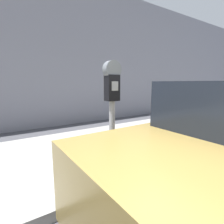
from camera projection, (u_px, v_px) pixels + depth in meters
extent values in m
cube|color=#9E9B96|center=(71.00, 156.00, 3.35)|extent=(24.00, 2.80, 0.13)
cube|color=gray|center=(34.00, 52.00, 5.34)|extent=(24.00, 0.30, 4.77)
cylinder|color=gray|center=(112.00, 142.00, 2.30)|extent=(0.08, 0.08, 1.09)
cube|color=black|center=(112.00, 88.00, 2.18)|extent=(0.17, 0.12, 0.32)
cube|color=gray|center=(115.00, 86.00, 2.13)|extent=(0.09, 0.01, 0.11)
cylinder|color=slate|center=(112.00, 70.00, 2.15)|extent=(0.22, 0.10, 0.22)
cylinder|color=black|center=(135.00, 185.00, 1.92)|extent=(0.68, 0.23, 0.67)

